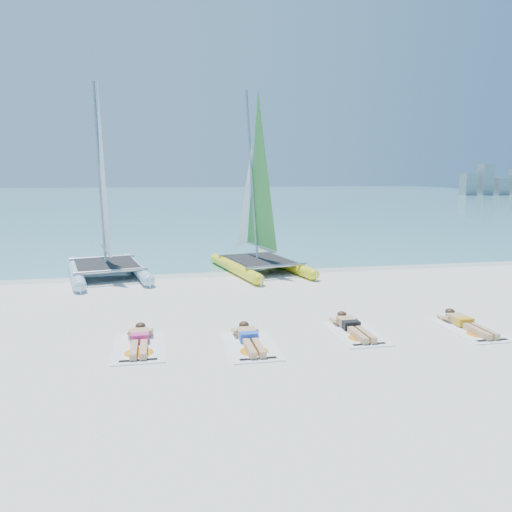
{
  "coord_description": "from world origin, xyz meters",
  "views": [
    {
      "loc": [
        -1.75,
        -11.71,
        3.43
      ],
      "look_at": [
        0.79,
        1.2,
        1.26
      ],
      "focal_mm": 35.0,
      "sensor_mm": 36.0,
      "label": 1
    }
  ],
  "objects": [
    {
      "name": "sea",
      "position": [
        0.0,
        63.0,
        0.01
      ],
      "size": [
        140.0,
        115.0,
        0.01
      ],
      "primitive_type": "cube",
      "color": "#79C0CA",
      "rests_on": "ground"
    },
    {
      "name": "catamaran_blue",
      "position": [
        -3.54,
        5.67,
        2.03
      ],
      "size": [
        3.33,
        5.37,
        6.82
      ],
      "rotation": [
        0.0,
        0.0,
        0.2
      ],
      "color": "#BBE4F6",
      "rests_on": "ground"
    },
    {
      "name": "towel_a",
      "position": [
        -2.2,
        -1.91,
        0.01
      ],
      "size": [
        1.0,
        1.85,
        0.02
      ],
      "primitive_type": "cube",
      "color": "white",
      "rests_on": "ground"
    },
    {
      "name": "sunbather_a",
      "position": [
        -2.2,
        -1.71,
        0.12
      ],
      "size": [
        0.37,
        1.73,
        0.26
      ],
      "color": "tan",
      "rests_on": "towel_a"
    },
    {
      "name": "sunbather_b",
      "position": [
        0.0,
        -2.06,
        0.12
      ],
      "size": [
        0.37,
        1.73,
        0.26
      ],
      "color": "tan",
      "rests_on": "towel_b"
    },
    {
      "name": "ground",
      "position": [
        0.0,
        0.0,
        0.0
      ],
      "size": [
        140.0,
        140.0,
        0.0
      ],
      "primitive_type": "plane",
      "color": "silver",
      "rests_on": "ground"
    },
    {
      "name": "sunbather_d",
      "position": [
        4.99,
        -1.97,
        0.12
      ],
      "size": [
        0.37,
        1.73,
        0.26
      ],
      "color": "tan",
      "rests_on": "towel_d"
    },
    {
      "name": "sunbather_c",
      "position": [
        2.38,
        -1.71,
        0.12
      ],
      "size": [
        0.37,
        1.73,
        0.26
      ],
      "color": "tan",
      "rests_on": "towel_c"
    },
    {
      "name": "towel_c",
      "position": [
        2.38,
        -1.9,
        0.01
      ],
      "size": [
        1.0,
        1.85,
        0.02
      ],
      "primitive_type": "cube",
      "color": "white",
      "rests_on": "ground"
    },
    {
      "name": "towel_d",
      "position": [
        4.99,
        -2.16,
        0.01
      ],
      "size": [
        1.0,
        1.85,
        0.02
      ],
      "primitive_type": "cube",
      "color": "white",
      "rests_on": "ground"
    },
    {
      "name": "towel_b",
      "position": [
        0.0,
        -2.26,
        0.01
      ],
      "size": [
        1.0,
        1.85,
        0.02
      ],
      "primitive_type": "cube",
      "color": "white",
      "rests_on": "ground"
    },
    {
      "name": "wet_sand_strip",
      "position": [
        0.0,
        5.5,
        0.0
      ],
      "size": [
        140.0,
        1.4,
        0.01
      ],
      "primitive_type": "cube",
      "color": "silver",
      "rests_on": "ground"
    },
    {
      "name": "catamaran_yellow",
      "position": [
        1.68,
        5.92,
        2.09
      ],
      "size": [
        3.24,
        5.34,
        6.63
      ],
      "rotation": [
        0.0,
        0.0,
        0.2
      ],
      "color": "#FFF21A",
      "rests_on": "ground"
    },
    {
      "name": "distant_skyline",
      "position": [
        53.71,
        62.0,
        1.94
      ],
      "size": [
        14.0,
        2.0,
        5.0
      ],
      "color": "gray",
      "rests_on": "ground"
    }
  ]
}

